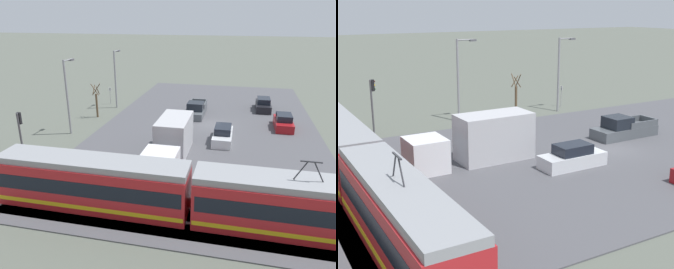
% 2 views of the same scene
% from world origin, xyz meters
% --- Properties ---
extents(ground_plane, '(320.00, 320.00, 0.00)m').
position_xyz_m(ground_plane, '(0.00, 0.00, 0.00)').
color(ground_plane, '#565B51').
extents(road_surface, '(22.89, 42.66, 0.08)m').
position_xyz_m(road_surface, '(0.00, 0.00, 0.04)').
color(road_surface, '#4C4C51').
rests_on(road_surface, ground).
extents(rail_bed, '(54.44, 4.40, 0.22)m').
position_xyz_m(rail_bed, '(0.00, 18.19, 0.05)').
color(rail_bed, slate).
rests_on(rail_bed, ground).
extents(light_rail_tram, '(24.79, 2.59, 4.41)m').
position_xyz_m(light_rail_tram, '(-0.77, 18.19, 1.67)').
color(light_rail_tram, '#B21E23').
rests_on(light_rail_tram, ground).
extents(box_truck, '(2.57, 8.76, 3.22)m').
position_xyz_m(box_truck, '(2.25, 9.83, 1.57)').
color(box_truck, silver).
rests_on(box_truck, ground).
extents(pickup_truck, '(2.04, 5.61, 1.77)m').
position_xyz_m(pickup_truck, '(1.99, -3.15, 0.75)').
color(pickup_truck, '#4C5156').
rests_on(pickup_truck, ground).
extents(sedan_car_2, '(1.77, 4.54, 1.56)m').
position_xyz_m(sedan_car_2, '(-1.76, 4.95, 0.72)').
color(sedan_car_2, silver).
rests_on(sedan_car_2, ground).
extents(traffic_light_pole, '(0.28, 0.47, 4.53)m').
position_xyz_m(traffic_light_pole, '(13.59, 13.89, 2.97)').
color(traffic_light_pole, '#47474C').
rests_on(traffic_light_pole, ground).
extents(street_tree, '(0.97, 0.81, 4.06)m').
position_xyz_m(street_tree, '(13.49, 0.04, 1.85)').
color(street_tree, brown).
rests_on(street_tree, ground).
extents(street_lamp_near_crossing, '(0.36, 1.95, 7.38)m').
position_xyz_m(street_lamp_near_crossing, '(12.79, -4.71, 4.30)').
color(street_lamp_near_crossing, gray).
rests_on(street_lamp_near_crossing, ground).
extents(street_lamp_mid_block, '(0.36, 1.95, 7.55)m').
position_xyz_m(street_lamp_mid_block, '(13.78, 5.82, 4.39)').
color(street_lamp_mid_block, gray).
rests_on(street_lamp_mid_block, ground).
extents(no_parking_sign, '(0.32, 0.08, 2.27)m').
position_xyz_m(no_parking_sign, '(14.30, -6.04, 1.38)').
color(no_parking_sign, gray).
rests_on(no_parking_sign, ground).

